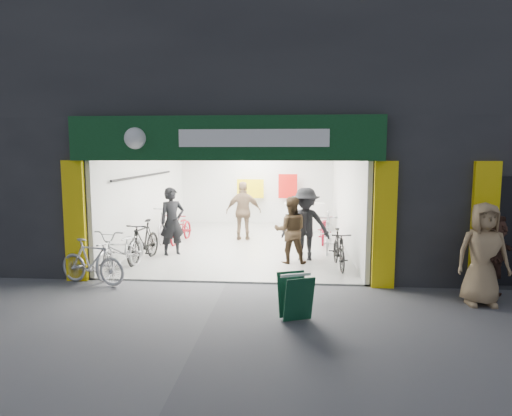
# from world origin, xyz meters

# --- Properties ---
(ground) EXTENTS (60.00, 60.00, 0.00)m
(ground) POSITION_xyz_m (0.00, 0.00, 0.00)
(ground) COLOR #56565B
(ground) RESTS_ON ground
(building) EXTENTS (17.00, 10.27, 8.00)m
(building) POSITION_xyz_m (0.91, 4.99, 4.31)
(building) COLOR #232326
(building) RESTS_ON ground
(bike_left_front) EXTENTS (1.01, 2.14, 1.08)m
(bike_left_front) POSITION_xyz_m (-2.50, 0.60, 0.54)
(bike_left_front) COLOR #ABABAF
(bike_left_front) RESTS_ON ground
(bike_left_midfront) EXTENTS (0.71, 1.81, 1.06)m
(bike_left_midfront) POSITION_xyz_m (-2.36, 1.67, 0.53)
(bike_left_midfront) COLOR black
(bike_left_midfront) RESTS_ON ground
(bike_left_midback) EXTENTS (0.78, 1.80, 0.92)m
(bike_left_midback) POSITION_xyz_m (-2.00, 4.15, 0.46)
(bike_left_midback) COLOR maroon
(bike_left_midback) RESTS_ON ground
(bike_left_back) EXTENTS (0.63, 1.97, 1.17)m
(bike_left_back) POSITION_xyz_m (-2.50, 4.28, 0.59)
(bike_left_back) COLOR #AAA9AE
(bike_left_back) RESTS_ON ground
(bike_right_front) EXTENTS (0.54, 1.60, 0.94)m
(bike_right_front) POSITION_xyz_m (2.50, 1.41, 0.47)
(bike_right_front) COLOR black
(bike_right_front) RESTS_ON ground
(bike_right_mid) EXTENTS (0.80, 1.75, 0.89)m
(bike_right_mid) POSITION_xyz_m (2.38, 4.52, 0.44)
(bike_right_mid) COLOR maroon
(bike_right_mid) RESTS_ON ground
(bike_right_back) EXTENTS (0.71, 1.90, 1.12)m
(bike_right_back) POSITION_xyz_m (2.38, 3.25, 0.56)
(bike_right_back) COLOR #A7A6AB
(bike_right_back) RESTS_ON ground
(parked_bike) EXTENTS (1.67, 0.89, 0.97)m
(parked_bike) POSITION_xyz_m (-2.80, -0.30, 0.48)
(parked_bike) COLOR #B6B6BB
(parked_bike) RESTS_ON ground
(customer_a) EXTENTS (0.80, 0.75, 1.84)m
(customer_a) POSITION_xyz_m (-1.80, 2.40, 0.92)
(customer_a) COLOR black
(customer_a) RESTS_ON ground
(customer_b) EXTENTS (0.85, 0.68, 1.69)m
(customer_b) POSITION_xyz_m (1.35, 1.78, 0.84)
(customer_b) COLOR #3D2C1C
(customer_b) RESTS_ON ground
(customer_c) EXTENTS (1.27, 0.79, 1.88)m
(customer_c) POSITION_xyz_m (1.72, 2.10, 0.94)
(customer_c) COLOR black
(customer_c) RESTS_ON ground
(customer_d) EXTENTS (1.12, 0.52, 1.86)m
(customer_d) POSITION_xyz_m (-0.13, 4.59, 0.93)
(customer_d) COLOR #7D6249
(customer_d) RESTS_ON ground
(pedestrian_near) EXTENTS (0.93, 0.62, 1.88)m
(pedestrian_near) POSITION_xyz_m (4.84, -0.97, 0.94)
(pedestrian_near) COLOR #967A57
(pedestrian_near) RESTS_ON ground
(pedestrian_far) EXTENTS (1.19, 1.54, 1.63)m
(pedestrian_far) POSITION_xyz_m (5.18, -0.56, 0.81)
(pedestrian_far) COLOR #362018
(pedestrian_far) RESTS_ON ground
(sandwich_board) EXTENTS (0.64, 0.65, 0.76)m
(sandwich_board) POSITION_xyz_m (1.45, -2.03, 0.42)
(sandwich_board) COLOR #0E3B24
(sandwich_board) RESTS_ON ground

